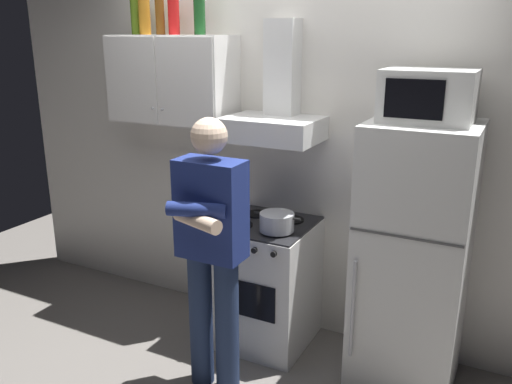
# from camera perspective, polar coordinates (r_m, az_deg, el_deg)

# --- Properties ---
(ground_plane) EXTENTS (7.00, 7.00, 0.00)m
(ground_plane) POSITION_cam_1_polar(r_m,az_deg,el_deg) (3.67, 0.00, -17.45)
(ground_plane) COLOR slate
(back_wall_tiled) EXTENTS (4.80, 0.10, 2.70)m
(back_wall_tiled) POSITION_cam_1_polar(r_m,az_deg,el_deg) (3.65, 4.32, 5.43)
(back_wall_tiled) COLOR silver
(back_wall_tiled) RESTS_ON ground_plane
(upper_cabinet) EXTENTS (0.90, 0.37, 0.60)m
(upper_cabinet) POSITION_cam_1_polar(r_m,az_deg,el_deg) (3.81, -9.02, 11.84)
(upper_cabinet) COLOR white
(stove_oven) EXTENTS (0.60, 0.62, 0.87)m
(stove_oven) POSITION_cam_1_polar(r_m,az_deg,el_deg) (3.66, 1.10, -9.68)
(stove_oven) COLOR white
(stove_oven) RESTS_ON ground_plane
(range_hood) EXTENTS (0.60, 0.44, 0.75)m
(range_hood) POSITION_cam_1_polar(r_m,az_deg,el_deg) (3.43, 2.15, 8.92)
(range_hood) COLOR white
(refrigerator) EXTENTS (0.60, 0.62, 1.60)m
(refrigerator) POSITION_cam_1_polar(r_m,az_deg,el_deg) (3.25, 16.49, -6.89)
(refrigerator) COLOR white
(refrigerator) RESTS_ON ground_plane
(microwave) EXTENTS (0.48, 0.37, 0.28)m
(microwave) POSITION_cam_1_polar(r_m,az_deg,el_deg) (3.03, 18.03, 9.80)
(microwave) COLOR silver
(microwave) RESTS_ON refrigerator
(person_standing) EXTENTS (0.38, 0.33, 1.64)m
(person_standing) POSITION_cam_1_polar(r_m,az_deg,el_deg) (3.01, -4.82, -6.05)
(person_standing) COLOR navy
(person_standing) RESTS_ON ground_plane
(cooking_pot) EXTENTS (0.32, 0.22, 0.11)m
(cooking_pot) POSITION_cam_1_polar(r_m,az_deg,el_deg) (3.32, 2.26, -3.22)
(cooking_pot) COLOR #B7BABF
(cooking_pot) RESTS_ON stove_oven
(bottle_beer_brown) EXTENTS (0.06, 0.06, 0.26)m
(bottle_beer_brown) POSITION_cam_1_polar(r_m,az_deg,el_deg) (3.85, -10.29, 18.12)
(bottle_beer_brown) COLOR brown
(bottle_beer_brown) RESTS_ON upper_cabinet
(bottle_wine_green) EXTENTS (0.08, 0.08, 0.35)m
(bottle_wine_green) POSITION_cam_1_polar(r_m,az_deg,el_deg) (3.70, -6.12, 19.05)
(bottle_wine_green) COLOR #19471E
(bottle_wine_green) RESTS_ON upper_cabinet
(bottle_olive_oil) EXTENTS (0.07, 0.07, 0.26)m
(bottle_olive_oil) POSITION_cam_1_polar(r_m,az_deg,el_deg) (3.99, -12.83, 17.97)
(bottle_olive_oil) COLOR #4C6B19
(bottle_olive_oil) RESTS_ON upper_cabinet
(bottle_soda_red) EXTENTS (0.08, 0.08, 0.27)m
(bottle_soda_red) POSITION_cam_1_polar(r_m,az_deg,el_deg) (3.82, -8.85, 18.30)
(bottle_soda_red) COLOR red
(bottle_soda_red) RESTS_ON upper_cabinet
(bottle_liquor_amber) EXTENTS (0.08, 0.08, 0.28)m
(bottle_liquor_amber) POSITION_cam_1_polar(r_m,az_deg,el_deg) (3.92, -11.90, 18.17)
(bottle_liquor_amber) COLOR #B7721E
(bottle_liquor_amber) RESTS_ON upper_cabinet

